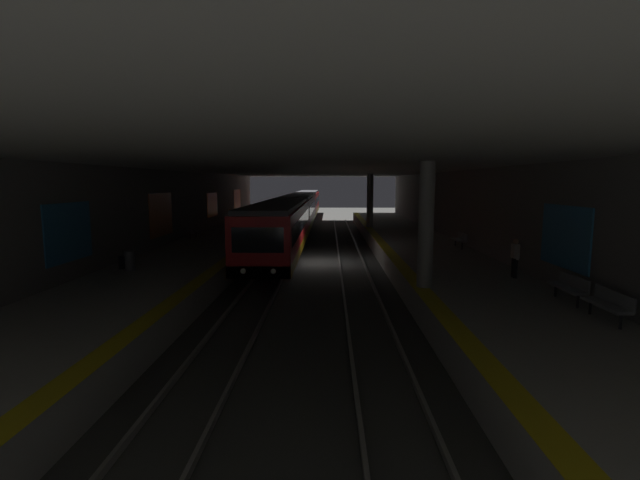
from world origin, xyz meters
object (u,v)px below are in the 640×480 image
Objects in this scene: bench_left_near at (609,303)px; trash_bin at (130,261)px; person_walking_mid at (230,218)px; person_waiting_near at (515,257)px; bench_right_mid at (229,218)px; metro_train at (299,211)px; pillar_far at (370,200)px; pillar_near at (426,225)px; bench_left_far at (460,239)px; suitcase_rolling at (123,262)px; bench_right_near at (192,231)px; bench_left_mid at (569,286)px.

bench_left_near is 17.72m from trash_bin.
bench_left_near is at bearing -146.97° from person_walking_mid.
bench_right_mid is at bearing 35.32° from person_waiting_near.
person_walking_mid is at bearing 150.85° from metro_train.
metro_train is 31.48× the size of person_walking_mid.
pillar_far reaches higher than metro_train.
pillar_near reaches higher than bench_left_far.
person_walking_mid is at bearing 39.95° from person_waiting_near.
suitcase_rolling is (-19.07, 12.67, -1.98)m from pillar_far.
metro_train is at bearing 12.63° from pillar_near.
bench_right_near is at bearing 53.62° from person_waiting_near.
person_waiting_near is (-12.40, -16.84, 0.33)m from bench_right_near.
bench_right_near is at bearing 42.48° from pillar_near.
person_walking_mid is 1.98× the size of trash_bin.
metro_train reaches higher than bench_left_far.
trash_bin is at bearing 67.21° from bench_left_near.
pillar_near is 2.88× the size of person_waiting_near.
bench_left_far is (-12.40, -4.18, -1.75)m from pillar_far.
person_waiting_near reaches higher than bench_left_near.
pillar_near is 2.70× the size of person_walking_mid.
metro_train is 29.50m from person_waiting_near.
bench_left_near is at bearing -134.03° from pillar_near.
bench_left_far is at bearing -1.61° from person_waiting_near.
bench_left_far is at bearing -161.35° from pillar_far.
bench_left_far is 8.30m from person_waiting_near.
bench_right_near is at bearing 180.00° from bench_right_mid.
suitcase_rolling is at bearing 146.40° from pillar_far.
suitcase_rolling is (-6.67, 16.85, -0.23)m from bench_left_far.
bench_left_near is at bearing -177.66° from person_waiting_near.
person_waiting_near reaches higher than suitcase_rolling.
bench_left_far is 17.83m from trash_bin.
pillar_near is 2.68× the size of bench_right_mid.
pillar_far reaches higher than person_walking_mid.
metro_train reaches higher than bench_left_near.
bench_left_mid is at bearing -161.05° from metro_train.
bench_left_far and bench_right_mid have the same top height.
suitcase_rolling is at bearing 72.51° from bench_left_mid.
suitcase_rolling is at bearing 111.59° from bench_left_far.
bench_left_far is at bearing -68.41° from suitcase_rolling.
suitcase_rolling is (-16.92, 1.08, -0.63)m from person_walking_mid.
bench_left_mid and bench_left_far have the same top height.
metro_train is 31.22× the size of bench_right_near.
trash_bin is (-26.42, 5.60, -0.55)m from metro_train.
bench_left_far is 1.01× the size of person_walking_mid.
pillar_near is at bearing -150.18° from person_walking_mid.
pillar_far is 24.80m from bench_left_mid.
person_walking_mid is 17.41m from trash_bin.
bench_left_near is at bearing 180.00° from bench_left_far.
bench_left_far reaches higher than trash_bin.
metro_train is at bearing 20.85° from person_waiting_near.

